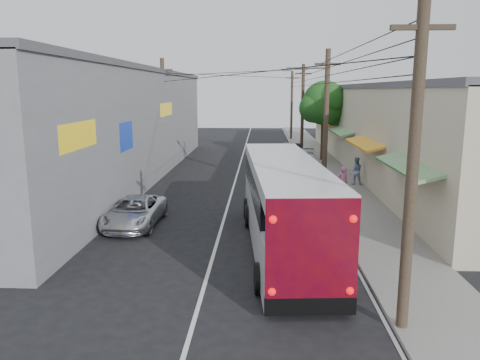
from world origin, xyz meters
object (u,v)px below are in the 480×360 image
at_px(parked_car_far, 291,151).
at_px(pedestrian_near, 342,182).
at_px(coach_bus, 284,203).
at_px(jeepney, 135,212).
at_px(parked_suv, 303,166).
at_px(parked_car_mid, 291,163).
at_px(pedestrian_far, 356,171).

bearing_deg(parked_car_far, pedestrian_near, -81.78).
distance_m(coach_bus, jeepney, 6.93).
distance_m(parked_suv, pedestrian_near, 6.34).
bearing_deg(jeepney, coach_bus, -20.94).
distance_m(parked_suv, parked_car_far, 9.00).
height_order(parked_car_mid, pedestrian_near, pedestrian_near).
xyz_separation_m(parked_suv, parked_car_far, (-0.18, 9.00, -0.22)).
relative_size(parked_car_mid, parked_car_far, 1.10).
relative_size(jeepney, parked_suv, 0.74).
bearing_deg(coach_bus, parked_suv, 77.89).
relative_size(coach_bus, parked_car_mid, 2.60).
height_order(coach_bus, jeepney, coach_bus).
distance_m(jeepney, parked_car_far, 21.86).
xyz_separation_m(pedestrian_near, pedestrian_far, (1.47, 3.83, -0.02)).
bearing_deg(coach_bus, jeepney, 153.49).
distance_m(coach_bus, parked_suv, 14.06).
bearing_deg(parked_car_mid, coach_bus, -90.47).
xyz_separation_m(parked_suv, pedestrian_near, (1.60, -6.13, 0.10)).
xyz_separation_m(parked_car_mid, parked_car_far, (0.46, 7.00, -0.09)).
bearing_deg(parked_car_mid, parked_suv, -68.25).
height_order(jeepney, parked_suv, parked_suv).
bearing_deg(pedestrian_far, parked_suv, -32.72).
xyz_separation_m(coach_bus, parked_car_far, (1.71, 22.90, -1.04)).
distance_m(coach_bus, pedestrian_far, 12.64).
relative_size(parked_suv, pedestrian_near, 3.52).
xyz_separation_m(parked_car_far, pedestrian_far, (3.24, -11.30, 0.30)).
distance_m(parked_car_mid, pedestrian_near, 8.44).
distance_m(parked_suv, parked_car_mid, 2.10).
distance_m(pedestrian_near, pedestrian_far, 4.10).
height_order(parked_suv, pedestrian_far, pedestrian_far).
relative_size(parked_suv, parked_car_far, 1.50).
bearing_deg(pedestrian_far, parked_car_mid, -45.10).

